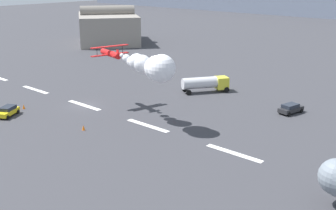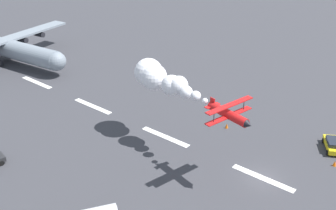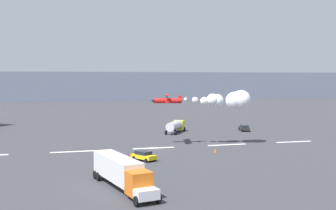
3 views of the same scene
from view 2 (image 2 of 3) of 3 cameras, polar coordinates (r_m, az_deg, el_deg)
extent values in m
plane|color=#38383D|center=(50.27, 13.23, -10.00)|extent=(440.00, 440.00, 0.00)
cube|color=white|center=(50.27, 13.23, -9.99)|extent=(8.00, 0.90, 0.01)
cube|color=white|center=(56.70, -0.38, -4.50)|extent=(8.00, 0.90, 0.01)
cube|color=white|center=(65.98, -10.56, -0.15)|extent=(8.00, 0.90, 0.01)
cube|color=white|center=(77.07, -18.02, 3.05)|extent=(8.00, 0.90, 0.01)
cylinder|color=gray|center=(87.72, -21.80, 7.47)|extent=(28.00, 6.94, 3.71)
sphere|color=gray|center=(77.43, -15.45, 5.97)|extent=(3.52, 3.52, 3.52)
cube|color=gray|center=(87.22, -21.99, 8.50)|extent=(6.71, 30.27, 0.40)
cylinder|color=black|center=(89.31, -19.84, 8.66)|extent=(2.51, 1.37, 1.10)
cylinder|color=black|center=(92.02, -17.69, 9.51)|extent=(2.51, 1.37, 1.10)
cube|color=black|center=(90.56, -20.77, 6.58)|extent=(3.30, 1.37, 1.20)
cylinder|color=red|center=(44.52, 8.41, -1.25)|extent=(5.47, 2.22, 1.01)
cube|color=red|center=(44.48, 8.58, -1.52)|extent=(2.23, 6.58, 0.12)
cube|color=red|center=(43.87, 8.70, -0.01)|extent=(2.23, 6.58, 0.12)
cylinder|color=black|center=(45.72, 10.65, 0.07)|extent=(0.08, 0.08, 1.32)
cylinder|color=black|center=(42.69, 6.49, -1.67)|extent=(0.08, 0.08, 1.32)
cube|color=red|center=(45.80, 6.28, 0.37)|extent=(0.70, 0.26, 1.10)
cube|color=red|center=(45.98, 6.26, -0.08)|extent=(1.04, 2.08, 0.08)
cone|color=black|center=(42.79, 11.32, -2.77)|extent=(0.88, 1.00, 0.86)
sphere|color=white|center=(46.48, 5.23, 0.56)|extent=(0.70, 0.70, 0.70)
sphere|color=white|center=(47.91, 3.92, 1.28)|extent=(1.24, 1.24, 1.24)
sphere|color=white|center=(49.26, 2.56, 1.82)|extent=(1.65, 1.65, 1.65)
sphere|color=white|center=(50.39, 1.50, 2.78)|extent=(2.44, 2.44, 2.44)
sphere|color=white|center=(50.92, 0.52, 2.79)|extent=(2.67, 2.67, 2.67)
sphere|color=white|center=(53.36, -2.00, 3.96)|extent=(3.53, 3.53, 3.53)
sphere|color=white|center=(54.34, -2.77, 4.62)|extent=(3.84, 3.84, 3.84)
cube|color=yellow|center=(57.99, 22.22, -5.24)|extent=(3.68, 4.56, 0.65)
cube|color=#1E232D|center=(57.53, 22.36, -4.84)|extent=(2.71, 3.02, 0.55)
cylinder|color=black|center=(59.16, 21.04, -4.71)|extent=(0.51, 0.66, 0.64)
cylinder|color=black|center=(56.72, 21.57, -6.27)|extent=(0.51, 0.66, 0.64)
cylinder|color=black|center=(54.94, -22.43, -7.61)|extent=(0.34, 0.67, 0.64)
cone|color=orange|center=(54.82, 22.45, -7.62)|extent=(0.44, 0.44, 0.75)
cone|color=orange|center=(59.21, 8.28, -2.92)|extent=(0.44, 0.44, 0.75)
camera|label=1|loc=(107.68, -3.87, 22.68)|focal=46.00mm
camera|label=3|loc=(117.28, 40.94, 12.81)|focal=45.90mm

